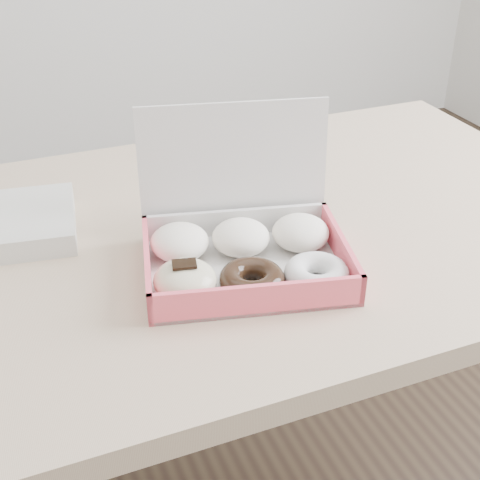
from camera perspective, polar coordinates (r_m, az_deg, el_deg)
name	(u,v)px	position (r m, az deg, el deg)	size (l,w,h in m)	color
table	(264,257)	(1.18, 2.06, -1.49)	(1.20, 0.80, 0.75)	tan
donut_box	(242,247)	(1.00, 0.19, -0.59)	(0.35, 0.31, 0.22)	silver
newspapers	(1,225)	(1.15, -19.75, 1.20)	(0.24, 0.19, 0.04)	silver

